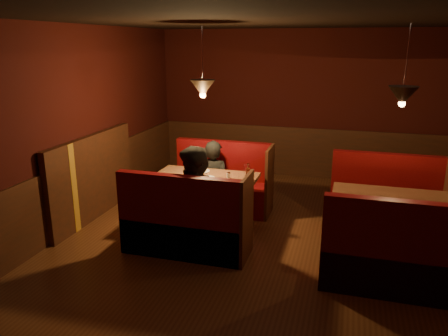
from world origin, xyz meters
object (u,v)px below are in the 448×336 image
(diner_a, at_px, (213,166))
(diner_b, at_px, (197,187))
(main_bench_near, at_px, (186,229))
(main_table, at_px, (205,189))
(second_table, at_px, (389,213))
(second_bench_near, at_px, (396,262))
(second_bench_far, at_px, (386,207))
(main_bench_far, at_px, (223,188))

(diner_a, distance_m, diner_b, 1.33)
(main_bench_near, distance_m, diner_b, 0.56)
(main_table, height_order, second_table, main_table)
(main_table, relative_size, second_bench_near, 0.94)
(second_bench_near, bearing_deg, second_table, 92.20)
(main_table, relative_size, second_table, 1.04)
(second_bench_near, relative_size, diner_a, 1.02)
(main_table, bearing_deg, second_bench_near, -22.36)
(second_bench_far, distance_m, diner_b, 2.79)
(main_table, height_order, main_bench_far, main_bench_far)
(second_table, relative_size, second_bench_near, 0.90)
(diner_a, bearing_deg, second_table, 166.34)
(second_bench_far, distance_m, diner_a, 2.64)
(main_bench_far, height_order, diner_b, diner_b)
(second_bench_near, bearing_deg, main_bench_near, 175.48)
(main_bench_near, bearing_deg, second_bench_near, -4.52)
(main_bench_near, relative_size, second_bench_near, 1.04)
(second_table, xyz_separation_m, diner_b, (-2.38, -0.45, 0.27))
(main_bench_near, relative_size, second_bench_far, 1.04)
(main_table, bearing_deg, diner_a, 97.23)
(diner_b, bearing_deg, second_bench_far, 38.22)
(main_bench_near, height_order, second_bench_near, second_bench_near)
(main_table, relative_size, main_bench_near, 0.91)
(main_bench_near, bearing_deg, diner_b, 64.58)
(main_bench_far, relative_size, main_bench_near, 1.00)
(diner_a, bearing_deg, second_bench_far, -175.48)
(diner_b, bearing_deg, main_bench_far, 103.58)
(main_bench_near, relative_size, diner_a, 1.06)
(main_bench_near, bearing_deg, main_bench_far, 90.00)
(main_bench_far, distance_m, second_table, 2.69)
(main_bench_near, xyz_separation_m, second_table, (2.48, 0.65, 0.24))
(second_table, relative_size, second_bench_far, 0.90)
(main_bench_far, bearing_deg, main_bench_near, -90.00)
(diner_a, height_order, diner_b, diner_b)
(main_table, relative_size, second_bench_far, 0.94)
(main_bench_far, relative_size, second_bench_far, 1.04)
(main_table, xyz_separation_m, main_bench_near, (0.02, -0.84, -0.26))
(main_bench_far, relative_size, diner_b, 0.94)
(main_bench_far, bearing_deg, second_bench_far, -4.16)
(second_bench_far, relative_size, second_bench_near, 1.00)
(main_bench_near, xyz_separation_m, second_bench_far, (2.51, 1.50, 0.00))
(main_bench_far, height_order, second_table, main_bench_far)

